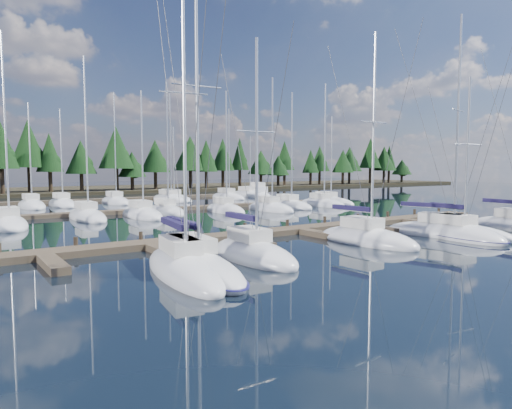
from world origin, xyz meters
TOP-DOWN VIEW (x-y plane):
  - ground at (0.00, 30.00)m, footprint 260.00×260.00m
  - far_shore at (0.00, 90.00)m, footprint 220.00×30.00m
  - main_dock at (0.00, 17.36)m, footprint 44.00×6.13m
  - back_docks at (0.00, 49.58)m, footprint 50.00×21.80m
  - front_sailboat_0 at (-13.24, 10.08)m, footprint 3.85×9.45m
  - front_sailboat_1 at (-12.55, 10.26)m, footprint 3.59×9.90m
  - front_sailboat_2 at (-8.52, 11.26)m, footprint 3.04×7.69m
  - front_sailboat_3 at (0.71, 11.45)m, footprint 3.15×8.02m
  - front_sailboat_4 at (7.67, 9.06)m, footprint 4.29×7.99m
  - front_sailboat_5 at (7.70, 10.10)m, footprint 4.77×9.55m
  - back_sailboat_rows at (0.68, 45.12)m, footprint 45.00×32.84m
  - motor_yacht_right at (23.54, 57.73)m, footprint 2.73×7.95m
  - tree_line at (-3.21, 80.28)m, footprint 187.30×12.08m

SIDE VIEW (x-z plane):
  - ground at x=0.00m, z-range 0.00..0.00m
  - back_docks at x=0.00m, z-range 0.00..0.40m
  - main_dock at x=0.00m, z-range -0.25..0.65m
  - back_sailboat_rows at x=0.68m, z-range -8.19..8.72m
  - front_sailboat_4 at x=7.67m, z-range -5.72..6.27m
  - front_sailboat_2 at x=-8.52m, z-range -5.99..6.56m
  - front_sailboat_1 at x=-12.55m, z-range -7.63..8.22m
  - front_sailboat_3 at x=0.71m, z-range -6.91..7.50m
  - far_shore at x=0.00m, z-range 0.00..0.60m
  - front_sailboat_0 at x=-13.24m, z-range -7.25..7.86m
  - front_sailboat_5 at x=7.70m, z-range -7.90..8.52m
  - motor_yacht_right at x=23.54m, z-range -1.53..2.42m
  - tree_line at x=-3.21m, z-range 0.47..14.45m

